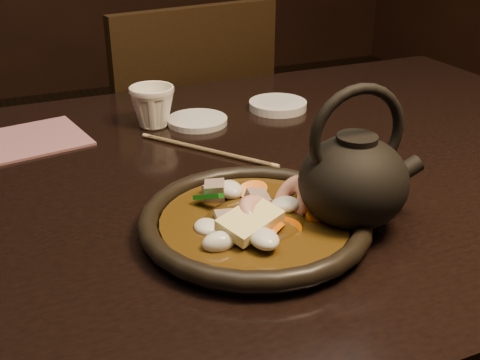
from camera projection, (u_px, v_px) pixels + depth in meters
name	position (u px, v px, depth m)	size (l,w,h in m)	color
table	(182.00, 227.00, 0.90)	(1.60, 0.90, 0.75)	black
chair	(177.00, 162.00, 1.56)	(0.49, 0.49, 0.90)	black
plate	(255.00, 222.00, 0.73)	(0.28, 0.28, 0.03)	black
stirfry	(255.00, 218.00, 0.73)	(0.19, 0.18, 0.06)	#3B260A
soy_dish	(278.00, 105.00, 1.15)	(0.11, 0.11, 0.02)	silver
saucer_right	(197.00, 121.00, 1.08)	(0.11, 0.11, 0.01)	silver
tea_cup	(152.00, 105.00, 1.05)	(0.08, 0.07, 0.08)	white
chopsticks	(207.00, 150.00, 0.96)	(0.16, 0.21, 0.01)	tan
napkin	(35.00, 139.00, 1.01)	(0.16, 0.16, 0.00)	#935A5F
teapot	(354.00, 177.00, 0.72)	(0.16, 0.13, 0.18)	black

